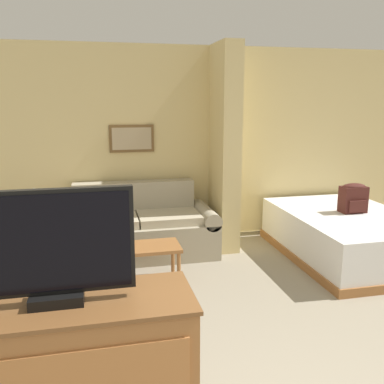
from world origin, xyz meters
TOP-DOWN VIEW (x-y plane):
  - wall_back at (-0.00, 4.22)m, footprint 7.41×0.16m
  - wall_partition_pillar at (0.52, 3.82)m, footprint 0.24×0.68m
  - couch at (-0.63, 3.74)m, footprint 1.95×0.84m
  - coffee_table at (-0.63, 2.86)m, footprint 0.71×0.43m
  - side_table at (-1.80, 3.67)m, footprint 0.40×0.40m
  - table_lamp at (-1.80, 3.67)m, footprint 0.35×0.35m
  - tv at (-1.30, 0.49)m, footprint 0.72×0.16m
  - bed at (1.88, 3.09)m, footprint 1.45×2.06m
  - backpack at (1.96, 3.12)m, footprint 0.31×0.21m

SIDE VIEW (x-z plane):
  - bed at x=1.88m, z-range 0.00..0.56m
  - couch at x=-0.63m, z-range -0.12..0.76m
  - coffee_table at x=-0.63m, z-range 0.15..0.57m
  - side_table at x=-1.80m, z-range 0.16..0.69m
  - backpack at x=1.96m, z-range 0.56..0.92m
  - table_lamp at x=-1.80m, z-range 0.60..1.01m
  - tv at x=-1.30m, z-range 1.01..1.54m
  - wall_back at x=0.00m, z-range -0.01..2.59m
  - wall_partition_pillar at x=0.52m, z-range 0.00..2.60m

